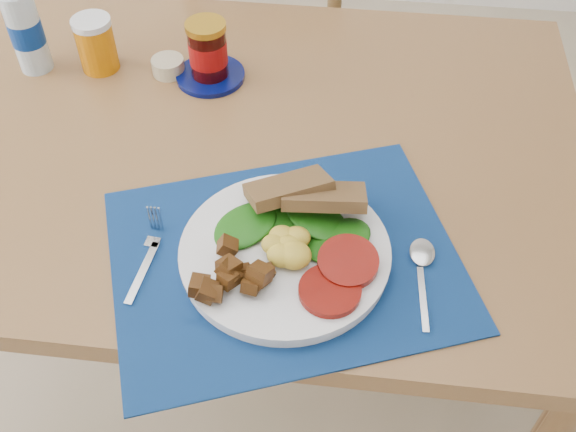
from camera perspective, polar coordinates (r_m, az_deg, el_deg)
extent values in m
plane|color=tan|center=(1.72, -6.65, -16.88)|extent=(4.00, 4.00, 0.00)
cube|color=brown|center=(1.24, -7.77, 6.30)|extent=(1.40, 0.90, 0.04)
cylinder|color=brown|center=(1.98, -22.64, 6.67)|extent=(0.06, 0.06, 0.71)
cylinder|color=brown|center=(1.79, 16.73, 3.75)|extent=(0.06, 0.06, 0.71)
cube|color=brown|center=(1.94, -1.75, 11.65)|extent=(0.43, 0.42, 0.04)
cylinder|color=brown|center=(2.19, 2.80, 9.67)|extent=(0.03, 0.03, 0.38)
cylinder|color=brown|center=(2.20, -5.90, 9.61)|extent=(0.03, 0.03, 0.38)
cylinder|color=brown|center=(1.96, 3.13, 4.03)|extent=(0.03, 0.03, 0.38)
cylinder|color=brown|center=(1.97, -6.49, 3.99)|extent=(0.03, 0.03, 0.38)
cylinder|color=brown|center=(1.80, 21.30, -3.79)|extent=(0.04, 0.04, 0.45)
cube|color=black|center=(1.02, -0.27, -3.63)|extent=(0.62, 0.56, 0.00)
cylinder|color=silver|center=(1.01, -0.27, -3.20)|extent=(0.31, 0.31, 0.02)
ellipsoid|color=gold|center=(0.98, 0.01, -2.47)|extent=(0.08, 0.07, 0.04)
cylinder|color=#7E0A04|center=(0.96, 4.34, -5.18)|extent=(0.09, 0.09, 0.01)
ellipsoid|color=#0F3B07|center=(1.02, 0.65, -0.70)|extent=(0.17, 0.10, 0.02)
cube|color=brown|center=(1.03, 1.55, 2.02)|extent=(0.15, 0.11, 0.04)
cube|color=#B2B5BA|center=(1.02, -12.21, -4.70)|extent=(0.02, 0.12, 0.00)
cube|color=#B2B5BA|center=(1.06, -11.14, -1.41)|extent=(0.03, 0.06, 0.00)
cube|color=#B2B5BA|center=(0.99, 11.34, -6.90)|extent=(0.02, 0.11, 0.00)
ellipsoid|color=#B2B5BA|center=(1.04, 11.28, -3.10)|extent=(0.04, 0.05, 0.00)
cylinder|color=#ADBFCC|center=(1.42, -21.29, 14.33)|extent=(0.06, 0.06, 0.16)
cylinder|color=navy|center=(1.42, -21.29, 14.33)|extent=(0.06, 0.06, 0.05)
cylinder|color=#C26805|center=(1.40, -15.91, 13.72)|extent=(0.07, 0.07, 0.10)
cylinder|color=tan|center=(1.37, -10.11, 12.37)|extent=(0.06, 0.06, 0.03)
cylinder|color=#040C49|center=(1.35, -6.58, 11.73)|extent=(0.13, 0.13, 0.01)
cylinder|color=black|center=(1.32, -6.79, 13.63)|extent=(0.07, 0.07, 0.10)
cylinder|color=maroon|center=(1.32, -6.79, 13.64)|extent=(0.07, 0.07, 0.05)
cylinder|color=#B4811E|center=(1.29, -7.01, 15.65)|extent=(0.08, 0.08, 0.01)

